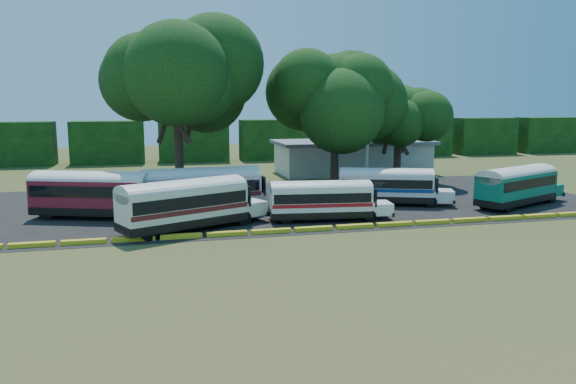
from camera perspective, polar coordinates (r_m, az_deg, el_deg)
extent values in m
plane|color=#324918|center=(36.83, -3.68, -4.71)|extent=(160.00, 160.00, 0.00)
cube|color=black|center=(48.56, -5.03, -1.28)|extent=(64.00, 24.00, 0.02)
cube|color=yellow|center=(37.93, -24.55, -4.91)|extent=(2.70, 0.45, 0.30)
cube|color=yellow|center=(37.47, -20.03, -4.79)|extent=(2.70, 0.45, 0.30)
cube|color=yellow|center=(37.25, -15.43, -4.63)|extent=(2.70, 0.45, 0.30)
cube|color=yellow|center=(37.27, -10.80, -4.45)|extent=(2.70, 0.45, 0.30)
cube|color=yellow|center=(37.53, -6.21, -4.24)|extent=(2.70, 0.45, 0.30)
cube|color=yellow|center=(38.03, -1.72, -4.01)|extent=(2.70, 0.45, 0.30)
cube|color=yellow|center=(38.75, 2.63, -3.76)|extent=(2.70, 0.45, 0.30)
cube|color=yellow|center=(39.69, 6.79, -3.51)|extent=(2.70, 0.45, 0.30)
cube|color=yellow|center=(40.83, 10.74, -3.25)|extent=(2.70, 0.45, 0.30)
cube|color=yellow|center=(42.15, 14.46, -2.98)|extent=(2.70, 0.45, 0.30)
cube|color=yellow|center=(43.63, 17.94, -2.73)|extent=(2.70, 0.45, 0.30)
cube|color=yellow|center=(45.27, 21.18, -2.48)|extent=(2.70, 0.45, 0.30)
cube|color=yellow|center=(47.04, 24.18, -2.25)|extent=(2.70, 0.45, 0.30)
cube|color=yellow|center=(48.93, 26.95, -2.02)|extent=(2.70, 0.45, 0.30)
cube|color=silver|center=(69.91, 6.53, 3.42)|extent=(18.00, 8.00, 3.60)
cube|color=#55585D|center=(69.74, 6.56, 5.06)|extent=(19.00, 9.00, 0.40)
cube|color=black|center=(85.26, -25.91, 4.41)|extent=(10.00, 4.00, 6.00)
cube|color=black|center=(83.59, -17.83, 4.82)|extent=(10.00, 4.00, 6.00)
cube|color=black|center=(83.63, -9.57, 5.14)|extent=(10.00, 4.00, 6.00)
cube|color=black|center=(85.37, -1.48, 5.35)|extent=(10.00, 4.00, 6.00)
cube|color=black|center=(88.71, 6.14, 5.45)|extent=(10.00, 4.00, 6.00)
cube|color=black|center=(93.49, 13.11, 5.46)|extent=(10.00, 4.00, 6.00)
cube|color=black|center=(99.49, 19.31, 5.40)|extent=(10.00, 4.00, 6.00)
cube|color=black|center=(106.51, 24.75, 5.29)|extent=(10.00, 4.00, 6.00)
cylinder|color=black|center=(42.63, -14.66, -2.31)|extent=(1.13, 0.66, 1.09)
cylinder|color=black|center=(44.77, -13.60, -1.72)|extent=(1.13, 0.66, 1.09)
cylinder|color=black|center=(45.78, -23.35, -1.99)|extent=(1.13, 0.66, 1.09)
cylinder|color=black|center=(47.78, -21.98, -1.46)|extent=(1.13, 0.66, 1.09)
cube|color=black|center=(45.31, -19.16, -1.64)|extent=(9.31, 5.63, 0.60)
cube|color=maroon|center=(45.09, -19.25, -0.03)|extent=(9.31, 5.63, 1.99)
cube|color=black|center=(45.06, -19.27, 0.27)|extent=(9.00, 5.56, 0.84)
ellipsoid|color=silver|center=(44.95, -19.32, 1.22)|extent=(9.31, 5.63, 1.22)
cube|color=maroon|center=(43.20, -12.65, -1.42)|extent=(2.66, 2.92, 1.03)
cube|color=black|center=(43.25, -13.56, -0.01)|extent=(1.01, 2.41, 1.49)
cube|color=black|center=(43.00, -11.46, -2.02)|extent=(1.10, 2.57, 0.33)
cube|color=black|center=(47.38, -23.98, -1.60)|extent=(1.10, 2.57, 0.33)
cylinder|color=black|center=(40.45, -4.50, -2.66)|extent=(1.10, 0.72, 1.07)
cylinder|color=black|center=(42.34, -6.24, -2.15)|extent=(1.10, 0.72, 1.07)
cylinder|color=black|center=(36.98, -13.94, -4.06)|extent=(1.10, 0.72, 1.07)
cylinder|color=black|center=(39.04, -15.35, -3.41)|extent=(1.10, 0.72, 1.07)
cube|color=black|center=(39.29, -10.52, -2.91)|extent=(9.12, 6.10, 0.59)
cube|color=white|center=(39.04, -10.57, -1.09)|extent=(9.12, 6.10, 1.96)
cube|color=black|center=(39.00, -10.58, -0.75)|extent=(8.83, 6.02, 0.83)
cube|color=maroon|center=(39.11, -10.56, -1.66)|extent=(9.06, 6.11, 0.32)
ellipsoid|color=silver|center=(38.88, -10.62, 0.33)|extent=(9.12, 6.10, 1.21)
cube|color=white|center=(41.94, -4.05, -1.56)|extent=(2.74, 2.95, 1.02)
cube|color=black|center=(41.38, -4.83, -0.24)|extent=(1.17, 2.31, 1.47)
cube|color=black|center=(42.53, -3.03, -1.98)|extent=(1.27, 2.47, 0.32)
cube|color=black|center=(37.53, -16.39, -3.88)|extent=(1.27, 2.47, 0.32)
cylinder|color=black|center=(44.81, -3.03, -1.44)|extent=(1.14, 0.40, 1.11)
cylinder|color=black|center=(47.08, -3.81, -0.93)|extent=(1.14, 0.40, 1.11)
cylinder|color=black|center=(43.46, -12.72, -2.00)|extent=(1.14, 0.40, 1.11)
cylinder|color=black|center=(45.80, -13.02, -1.44)|extent=(1.14, 0.40, 1.11)
cube|color=black|center=(45.01, -8.78, -1.28)|extent=(9.33, 3.50, 0.61)
cube|color=beige|center=(44.79, -8.83, 0.39)|extent=(9.33, 3.50, 2.04)
cube|color=black|center=(44.75, -8.83, 0.70)|extent=(8.97, 3.54, 0.86)
cube|color=#51141C|center=(44.85, -8.81, -0.13)|extent=(9.25, 3.54, 0.33)
ellipsoid|color=silver|center=(44.64, -8.86, 1.68)|extent=(9.33, 3.50, 1.25)
cube|color=beige|center=(46.18, -1.97, -0.48)|extent=(2.20, 2.60, 1.06)
cube|color=black|center=(45.82, -2.82, 0.82)|extent=(0.37, 2.57, 1.53)
cube|color=black|center=(46.53, -0.84, -0.96)|extent=(0.42, 2.74, 0.33)
cube|color=black|center=(44.52, -14.52, -1.73)|extent=(0.42, 2.74, 0.33)
cylinder|color=black|center=(41.88, 8.32, -2.43)|extent=(0.93, 0.36, 0.91)
cylinder|color=black|center=(43.72, 7.64, -1.92)|extent=(0.93, 0.36, 0.91)
cylinder|color=black|center=(40.67, -0.13, -2.69)|extent=(0.93, 0.36, 0.91)
cylinder|color=black|center=(42.56, -0.46, -2.14)|extent=(0.93, 0.36, 0.91)
cube|color=black|center=(41.98, 3.29, -2.13)|extent=(7.69, 3.12, 0.50)
cube|color=white|center=(41.78, 3.30, -0.68)|extent=(7.69, 3.12, 1.67)
cube|color=black|center=(41.75, 3.30, -0.41)|extent=(7.40, 3.14, 0.70)
cube|color=#A71018|center=(41.84, 3.29, -1.13)|extent=(7.62, 3.14, 0.27)
ellipsoid|color=silver|center=(41.65, 3.31, 0.45)|extent=(7.69, 3.12, 1.03)
cube|color=white|center=(42.99, 9.27, -1.59)|extent=(1.86, 2.18, 0.87)
cube|color=black|center=(42.68, 8.57, -0.44)|extent=(0.37, 2.10, 1.25)
cube|color=black|center=(43.29, 10.25, -2.04)|extent=(0.42, 2.24, 0.27)
cube|color=black|center=(41.49, -1.74, -2.38)|extent=(0.42, 2.24, 0.27)
cylinder|color=black|center=(48.38, 14.34, -1.01)|extent=(0.99, 0.59, 0.96)
cylinder|color=black|center=(50.39, 14.04, -0.60)|extent=(0.99, 0.59, 0.96)
cylinder|color=black|center=(47.96, 6.58, -0.87)|extent=(0.99, 0.59, 0.96)
cylinder|color=black|center=(49.99, 6.60, -0.45)|extent=(0.99, 0.59, 0.96)
cube|color=black|center=(49.02, 9.85, -0.55)|extent=(8.22, 5.04, 0.53)
cube|color=white|center=(48.84, 9.89, 0.76)|extent=(8.22, 5.04, 1.76)
cube|color=black|center=(48.81, 9.89, 1.01)|extent=(7.94, 4.98, 0.74)
cube|color=navy|center=(48.89, 9.88, 0.35)|extent=(8.16, 5.05, 0.29)
ellipsoid|color=silver|center=(48.72, 9.92, 1.78)|extent=(8.22, 5.04, 1.08)
cube|color=white|center=(49.46, 15.42, -0.33)|extent=(2.37, 2.59, 0.91)
cube|color=black|center=(49.23, 14.77, 0.76)|extent=(0.92, 2.12, 1.32)
cube|color=black|center=(49.65, 16.33, -0.78)|extent=(1.00, 2.26, 0.29)
cube|color=black|center=(48.98, 5.30, -0.58)|extent=(1.00, 2.26, 0.29)
cylinder|color=black|center=(54.23, 25.21, -0.49)|extent=(1.05, 0.68, 1.03)
cylinder|color=black|center=(55.23, 23.19, -0.19)|extent=(1.05, 0.68, 1.03)
cylinder|color=black|center=(48.17, 21.44, -1.38)|extent=(1.05, 0.68, 1.03)
cylinder|color=black|center=(49.30, 19.25, -1.02)|extent=(1.05, 0.68, 1.03)
cube|color=black|center=(51.23, 22.10, -0.64)|extent=(8.72, 5.78, 0.56)
cube|color=#096F54|center=(51.05, 22.18, 0.71)|extent=(8.72, 5.78, 1.88)
cube|color=black|center=(51.02, 22.20, 0.96)|extent=(8.44, 5.69, 0.79)
ellipsoid|color=silver|center=(50.92, 22.25, 1.75)|extent=(8.72, 5.78, 1.15)
cube|color=#096F54|center=(55.64, 24.77, 0.25)|extent=(2.61, 2.81, 0.97)
cube|color=black|center=(54.94, 24.53, 1.22)|extent=(1.10, 2.22, 1.41)
cube|color=black|center=(56.47, 25.15, -0.07)|extent=(1.19, 2.37, 0.31)
cube|color=black|center=(47.73, 19.59, -1.30)|extent=(1.19, 2.37, 0.31)
cylinder|color=#332119|center=(52.31, -11.00, 3.64)|extent=(0.80, 0.80, 7.78)
cylinder|color=#332119|center=(52.61, -9.80, 7.35)|extent=(1.38, 2.79, 4.43)
cylinder|color=#332119|center=(52.89, -12.25, 7.28)|extent=(2.14, 2.44, 4.43)
cylinder|color=#332119|center=(50.81, -11.30, 7.24)|extent=(2.85, 0.92, 4.43)
ellipsoid|color=black|center=(52.12, -11.26, 11.81)|extent=(11.58, 11.58, 8.49)
cylinder|color=#332119|center=(56.11, 4.74, 3.50)|extent=(0.80, 0.80, 6.50)
cylinder|color=#332119|center=(56.72, 5.81, 6.37)|extent=(1.24, 2.42, 3.74)
cylinder|color=#332119|center=(56.39, 3.54, 6.38)|extent=(1.89, 2.13, 3.74)
cylinder|color=#332119|center=(54.62, 4.99, 6.27)|extent=(2.45, 0.85, 3.74)
ellipsoid|color=black|center=(55.83, 4.83, 9.95)|extent=(10.50, 10.50, 7.70)
cylinder|color=#332119|center=(62.05, 11.03, 3.16)|extent=(0.80, 0.80, 4.88)
cylinder|color=#332119|center=(62.79, 11.94, 5.12)|extent=(1.07, 1.94, 2.86)
cylinder|color=#332119|center=(62.21, 9.93, 5.15)|extent=(1.56, 1.74, 2.86)
cylinder|color=#332119|center=(60.61, 11.41, 4.99)|extent=(1.95, 0.76, 2.86)
ellipsoid|color=black|center=(61.73, 11.17, 7.65)|extent=(8.32, 8.32, 6.10)
cylinder|color=gray|center=(52.71, 8.02, 4.10)|extent=(0.30, 0.30, 8.40)
cube|color=gray|center=(52.51, 8.11, 8.21)|extent=(1.60, 0.12, 0.12)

